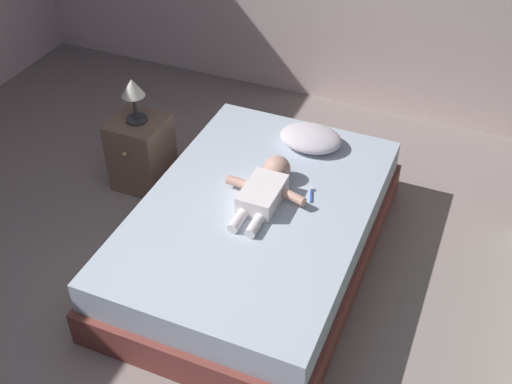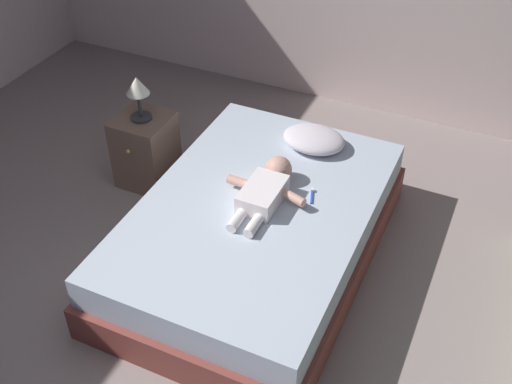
{
  "view_description": "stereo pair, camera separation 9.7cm",
  "coord_description": "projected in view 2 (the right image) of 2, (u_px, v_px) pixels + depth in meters",
  "views": [
    {
      "loc": [
        1.2,
        -1.79,
        2.92
      ],
      "look_at": [
        0.09,
        0.87,
        0.55
      ],
      "focal_mm": 44.17,
      "sensor_mm": 36.0,
      "label": 1
    },
    {
      "loc": [
        1.29,
        -1.75,
        2.92
      ],
      "look_at": [
        0.09,
        0.87,
        0.55
      ],
      "focal_mm": 44.17,
      "sensor_mm": 36.0,
      "label": 2
    }
  ],
  "objects": [
    {
      "name": "baby",
      "position": [
        266.0,
        189.0,
        3.81
      ],
      "size": [
        0.52,
        0.65,
        0.17
      ],
      "color": "white",
      "rests_on": "bed"
    },
    {
      "name": "nightstand",
      "position": [
        146.0,
        150.0,
        4.54
      ],
      "size": [
        0.37,
        0.4,
        0.54
      ],
      "color": "#795D4B",
      "rests_on": "ground_plane"
    },
    {
      "name": "bed",
      "position": [
        256.0,
        233.0,
        3.94
      ],
      "size": [
        1.38,
        2.05,
        0.45
      ],
      "color": "brown",
      "rests_on": "ground_plane"
    },
    {
      "name": "ground_plane",
      "position": [
        177.0,
        354.0,
        3.5
      ],
      "size": [
        8.0,
        8.0,
        0.0
      ],
      "primitive_type": "plane",
      "color": "gray"
    },
    {
      "name": "toothbrush",
      "position": [
        312.0,
        196.0,
        3.85
      ],
      "size": [
        0.05,
        0.13,
        0.02
      ],
      "color": "blue",
      "rests_on": "bed"
    },
    {
      "name": "pillow",
      "position": [
        314.0,
        139.0,
        4.22
      ],
      "size": [
        0.42,
        0.32,
        0.13
      ],
      "color": "silver",
      "rests_on": "bed"
    },
    {
      "name": "lamp",
      "position": [
        138.0,
        90.0,
        4.23
      ],
      "size": [
        0.16,
        0.16,
        0.32
      ],
      "color": "#333338",
      "rests_on": "nightstand"
    }
  ]
}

